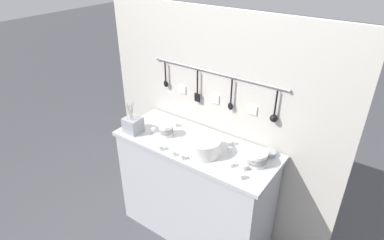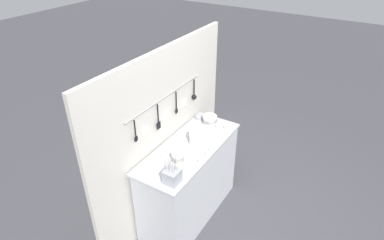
% 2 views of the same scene
% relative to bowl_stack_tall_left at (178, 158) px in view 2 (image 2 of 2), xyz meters
% --- Properties ---
extents(ground_plane, '(20.00, 20.00, 0.00)m').
position_rel_bowl_stack_tall_left_xyz_m(ground_plane, '(0.26, 0.03, -0.96)').
color(ground_plane, '#424247').
extents(counter, '(1.28, 0.51, 0.91)m').
position_rel_bowl_stack_tall_left_xyz_m(counter, '(0.26, 0.03, -0.50)').
color(counter, '#ADAFB5').
rests_on(counter, ground).
extents(back_wall, '(2.08, 0.09, 1.87)m').
position_rel_bowl_stack_tall_left_xyz_m(back_wall, '(0.26, 0.32, -0.03)').
color(back_wall, '#BCB7AD').
rests_on(back_wall, ground).
extents(bowl_stack_tall_left, '(0.11, 0.11, 0.10)m').
position_rel_bowl_stack_tall_left_xyz_m(bowl_stack_tall_left, '(0.00, 0.00, 0.00)').
color(bowl_stack_tall_left, silver).
rests_on(bowl_stack_tall_left, counter).
extents(bowl_stack_back_corner, '(0.15, 0.15, 0.10)m').
position_rel_bowl_stack_tall_left_xyz_m(bowl_stack_back_corner, '(0.74, 0.07, 0.00)').
color(bowl_stack_back_corner, silver).
rests_on(bowl_stack_back_corner, counter).
extents(plate_stack, '(0.25, 0.25, 0.12)m').
position_rel_bowl_stack_tall_left_xyz_m(plate_stack, '(0.38, -0.03, 0.01)').
color(plate_stack, silver).
rests_on(plate_stack, counter).
extents(steel_mixing_bowl, '(0.10, 0.10, 0.03)m').
position_rel_bowl_stack_tall_left_xyz_m(steel_mixing_bowl, '(0.77, 0.22, -0.03)').
color(steel_mixing_bowl, '#93969E').
rests_on(steel_mixing_bowl, counter).
extents(cutlery_caddy, '(0.13, 0.13, 0.27)m').
position_rel_bowl_stack_tall_left_xyz_m(cutlery_caddy, '(-0.25, -0.11, 0.02)').
color(cutlery_caddy, '#93969E').
rests_on(cutlery_caddy, counter).
extents(cup_mid_row, '(0.04, 0.04, 0.04)m').
position_rel_bowl_stack_tall_left_xyz_m(cup_mid_row, '(0.22, -0.18, -0.03)').
color(cup_mid_row, silver).
rests_on(cup_mid_row, counter).
extents(cup_back_right, '(0.04, 0.04, 0.04)m').
position_rel_bowl_stack_tall_left_xyz_m(cup_back_right, '(0.30, -0.18, -0.03)').
color(cup_back_right, silver).
rests_on(cup_back_right, counter).
extents(cup_by_caddy, '(0.04, 0.04, 0.04)m').
position_rel_bowl_stack_tall_left_xyz_m(cup_by_caddy, '(-0.11, -0.03, -0.03)').
color(cup_by_caddy, silver).
rests_on(cup_by_caddy, counter).
extents(cup_centre, '(0.04, 0.04, 0.04)m').
position_rel_bowl_stack_tall_left_xyz_m(cup_centre, '(0.49, 0.18, -0.03)').
color(cup_centre, silver).
rests_on(cup_centre, counter).
extents(cup_front_left, '(0.04, 0.04, 0.04)m').
position_rel_bowl_stack_tall_left_xyz_m(cup_front_left, '(0.73, -0.13, -0.03)').
color(cup_front_left, silver).
rests_on(cup_front_left, counter).
extents(cup_beside_plates, '(0.04, 0.04, 0.04)m').
position_rel_bowl_stack_tall_left_xyz_m(cup_beside_plates, '(0.62, -0.06, -0.03)').
color(cup_beside_plates, silver).
rests_on(cup_beside_plates, counter).
extents(cup_back_left, '(0.04, 0.04, 0.04)m').
position_rel_bowl_stack_tall_left_xyz_m(cup_back_left, '(0.10, -0.18, -0.03)').
color(cup_back_left, silver).
rests_on(cup_back_left, counter).
extents(cup_edge_far, '(0.04, 0.04, 0.04)m').
position_rel_bowl_stack_tall_left_xyz_m(cup_edge_far, '(0.71, -0.04, -0.03)').
color(cup_edge_far, silver).
rests_on(cup_edge_far, counter).
extents(cup_edge_near, '(0.04, 0.04, 0.04)m').
position_rel_bowl_stack_tall_left_xyz_m(cup_edge_near, '(-0.03, 0.15, -0.03)').
color(cup_edge_near, silver).
rests_on(cup_edge_near, counter).
extents(cup_front_right, '(0.04, 0.04, 0.04)m').
position_rel_bowl_stack_tall_left_xyz_m(cup_front_right, '(0.52, 0.09, -0.03)').
color(cup_front_right, silver).
rests_on(cup_front_right, counter).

